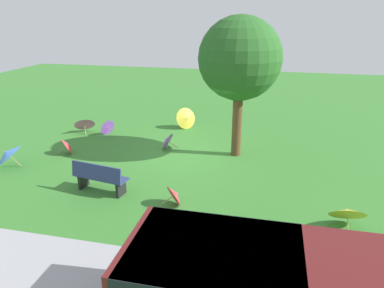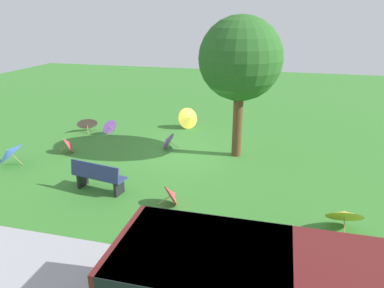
{
  "view_description": "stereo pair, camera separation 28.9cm",
  "coord_description": "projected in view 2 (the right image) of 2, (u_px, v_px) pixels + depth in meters",
  "views": [
    {
      "loc": [
        -2.53,
        11.76,
        4.84
      ],
      "look_at": [
        0.05,
        0.61,
        0.6
      ],
      "focal_mm": 33.54,
      "sensor_mm": 36.0,
      "label": 1
    },
    {
      "loc": [
        -2.81,
        11.69,
        4.84
      ],
      "look_at": [
        0.05,
        0.61,
        0.6
      ],
      "focal_mm": 33.54,
      "sensor_mm": 36.0,
      "label": 2
    }
  ],
  "objects": [
    {
      "name": "parasol_yellow_0",
      "position": [
        189.0,
        118.0,
        15.62
      ],
      "size": [
        0.99,
        1.0,
        0.94
      ],
      "color": "tan",
      "rests_on": "ground"
    },
    {
      "name": "park_bench",
      "position": [
        98.0,
        176.0,
        10.11
      ],
      "size": [
        1.66,
        0.74,
        0.9
      ],
      "color": "navy",
      "rests_on": "ground"
    },
    {
      "name": "parasol_yellow_2",
      "position": [
        344.0,
        214.0,
        8.34
      ],
      "size": [
        0.88,
        0.76,
        0.75
      ],
      "color": "tan",
      "rests_on": "ground"
    },
    {
      "name": "shade_tree",
      "position": [
        240.0,
        59.0,
        11.69
      ],
      "size": [
        2.76,
        2.76,
        4.78
      ],
      "color": "brown",
      "rests_on": "ground"
    },
    {
      "name": "parasol_red_1",
      "position": [
        172.0,
        194.0,
        9.45
      ],
      "size": [
        0.68,
        0.71,
        0.61
      ],
      "color": "tan",
      "rests_on": "ground"
    },
    {
      "name": "ground",
      "position": [
        198.0,
        154.0,
        12.95
      ],
      "size": [
        40.0,
        40.0,
        0.0
      ],
      "primitive_type": "plane",
      "color": "#387A2D"
    },
    {
      "name": "parasol_purple_1",
      "position": [
        167.0,
        140.0,
        13.32
      ],
      "size": [
        0.73,
        0.74,
        0.68
      ],
      "color": "tan",
      "rests_on": "ground"
    },
    {
      "name": "parasol_red_0",
      "position": [
        70.0,
        144.0,
        12.99
      ],
      "size": [
        0.71,
        0.74,
        0.62
      ],
      "color": "tan",
      "rests_on": "ground"
    },
    {
      "name": "parasol_purple_0",
      "position": [
        109.0,
        126.0,
        14.98
      ],
      "size": [
        0.65,
        0.73,
        0.66
      ],
      "color": "tan",
      "rests_on": "ground"
    },
    {
      "name": "parasol_pink_0",
      "position": [
        87.0,
        122.0,
        15.27
      ],
      "size": [
        1.12,
        1.08,
        0.78
      ],
      "color": "tan",
      "rests_on": "ground"
    },
    {
      "name": "parasol_blue_0",
      "position": [
        9.0,
        152.0,
        11.81
      ],
      "size": [
        1.19,
        1.23,
        0.85
      ],
      "color": "tan",
      "rests_on": "ground"
    }
  ]
}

